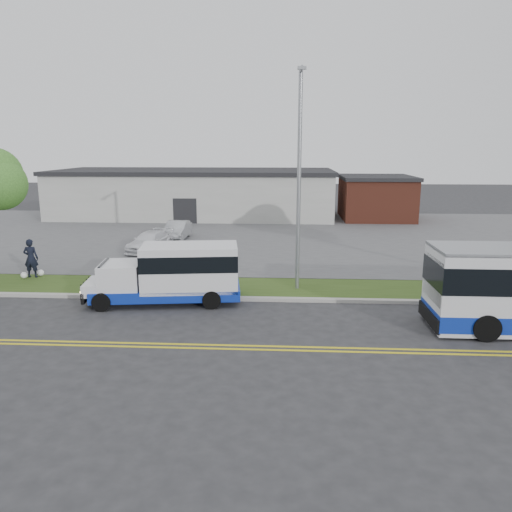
# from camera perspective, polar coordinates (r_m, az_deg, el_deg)

# --- Properties ---
(ground) EXTENTS (140.00, 140.00, 0.00)m
(ground) POSITION_cam_1_polar(r_m,az_deg,el_deg) (20.44, -3.61, -5.98)
(ground) COLOR #28282B
(ground) RESTS_ON ground
(lane_line_north) EXTENTS (70.00, 0.12, 0.01)m
(lane_line_north) POSITION_cam_1_polar(r_m,az_deg,el_deg) (16.87, -5.21, -10.08)
(lane_line_north) COLOR gold
(lane_line_north) RESTS_ON ground
(lane_line_south) EXTENTS (70.00, 0.12, 0.01)m
(lane_line_south) POSITION_cam_1_polar(r_m,az_deg,el_deg) (16.59, -5.36, -10.47)
(lane_line_south) COLOR gold
(lane_line_south) RESTS_ON ground
(curb) EXTENTS (80.00, 0.30, 0.15)m
(curb) POSITION_cam_1_polar(r_m,az_deg,el_deg) (21.46, -3.26, -4.87)
(curb) COLOR #9E9B93
(curb) RESTS_ON ground
(verge) EXTENTS (80.00, 3.30, 0.10)m
(verge) POSITION_cam_1_polar(r_m,az_deg,el_deg) (23.18, -2.75, -3.61)
(verge) COLOR #2F4416
(verge) RESTS_ON ground
(parking_lot) EXTENTS (80.00, 25.00, 0.10)m
(parking_lot) POSITION_cam_1_polar(r_m,az_deg,el_deg) (36.89, -0.44, 2.44)
(parking_lot) COLOR #4C4C4F
(parking_lot) RESTS_ON ground
(commercial_building) EXTENTS (25.40, 10.40, 4.35)m
(commercial_building) POSITION_cam_1_polar(r_m,az_deg,el_deg) (47.20, -6.97, 7.15)
(commercial_building) COLOR #9E9E99
(commercial_building) RESTS_ON ground
(brick_wing) EXTENTS (6.30, 7.30, 3.90)m
(brick_wing) POSITION_cam_1_polar(r_m,az_deg,el_deg) (46.18, 13.52, 6.51)
(brick_wing) COLOR brown
(brick_wing) RESTS_ON ground
(streetlight_near) EXTENTS (0.35, 1.53, 9.50)m
(streetlight_near) POSITION_cam_1_polar(r_m,az_deg,el_deg) (22.02, 4.95, 9.22)
(streetlight_near) COLOR gray
(streetlight_near) RESTS_ON verge
(shuttle_bus) EXTENTS (6.61, 2.86, 2.46)m
(shuttle_bus) POSITION_cam_1_polar(r_m,az_deg,el_deg) (21.08, -9.25, -1.84)
(shuttle_bus) COLOR #0D2794
(shuttle_bus) RESTS_ON ground
(pedestrian) EXTENTS (0.73, 0.51, 1.93)m
(pedestrian) POSITION_cam_1_polar(r_m,az_deg,el_deg) (26.93, -24.33, -0.23)
(pedestrian) COLOR black
(pedestrian) RESTS_ON verge
(parked_car_a) EXTENTS (1.39, 3.89, 1.28)m
(parked_car_a) POSITION_cam_1_polar(r_m,az_deg,el_deg) (35.11, -9.01, 2.91)
(parked_car_a) COLOR #9EA1A5
(parked_car_a) RESTS_ON parking_lot
(parked_car_b) EXTENTS (2.54, 4.35, 1.18)m
(parked_car_b) POSITION_cam_1_polar(r_m,az_deg,el_deg) (31.54, -12.05, 1.63)
(parked_car_b) COLOR white
(parked_car_b) RESTS_ON parking_lot
(grocery_bag_left) EXTENTS (0.32, 0.32, 0.32)m
(grocery_bag_left) POSITION_cam_1_polar(r_m,az_deg,el_deg) (27.03, -24.99, -1.99)
(grocery_bag_left) COLOR white
(grocery_bag_left) RESTS_ON verge
(grocery_bag_right) EXTENTS (0.32, 0.32, 0.32)m
(grocery_bag_right) POSITION_cam_1_polar(r_m,az_deg,el_deg) (27.18, -23.38, -1.77)
(grocery_bag_right) COLOR white
(grocery_bag_right) RESTS_ON verge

